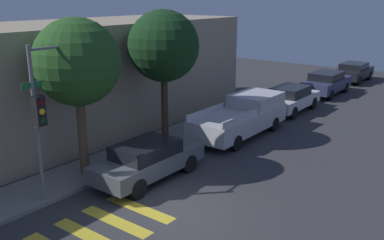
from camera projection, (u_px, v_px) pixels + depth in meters
name	position (u px, v px, depth m)	size (l,w,h in m)	color
ground_plane	(169.00, 211.00, 13.01)	(60.00, 60.00, 0.00)	#333335
sidewalk	(79.00, 174.00, 15.47)	(26.00, 2.11, 0.14)	slate
building_row	(5.00, 91.00, 17.37)	(26.00, 6.00, 5.13)	gray
traffic_light_pole	(51.00, 97.00, 12.93)	(2.70, 0.56, 4.95)	slate
sedan_near_corner	(148.00, 159.00, 15.05)	(4.34, 1.77, 1.39)	#4C5156
pickup_truck	(242.00, 116.00, 19.93)	(5.60, 2.09, 1.75)	#BCBCC1
sedan_middle	(291.00, 98.00, 23.96)	(4.34, 1.80, 1.44)	silver
sedan_far_end	(326.00, 83.00, 28.13)	(4.60, 1.88, 1.50)	#2D3351
sedan_tail_of_row	(354.00, 72.00, 32.45)	(4.30, 1.86, 1.42)	black
tree_near_corner	(77.00, 63.00, 14.34)	(2.98, 2.98, 5.65)	brown
tree_midblock	(164.00, 47.00, 17.67)	(2.99, 2.99, 5.79)	#42301E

